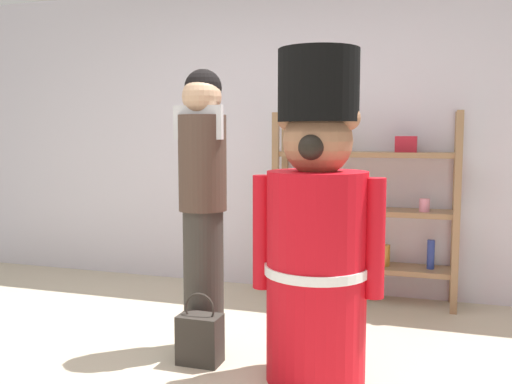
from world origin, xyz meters
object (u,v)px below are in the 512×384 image
(merchandise_shelf, at_px, (363,206))
(teddy_bear_guard, at_px, (317,234))
(shopping_bag, at_px, (200,338))
(person_shopper, at_px, (203,198))

(merchandise_shelf, relative_size, teddy_bear_guard, 0.85)
(merchandise_shelf, bearing_deg, shopping_bag, -115.08)
(shopping_bag, bearing_deg, merchandise_shelf, 64.92)
(merchandise_shelf, distance_m, teddy_bear_guard, 1.56)
(merchandise_shelf, height_order, shopping_bag, merchandise_shelf)
(merchandise_shelf, distance_m, shopping_bag, 1.83)
(person_shopper, height_order, shopping_bag, person_shopper)
(person_shopper, relative_size, shopping_bag, 4.10)
(merchandise_shelf, bearing_deg, person_shopper, -120.98)
(merchandise_shelf, bearing_deg, teddy_bear_guard, -91.95)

